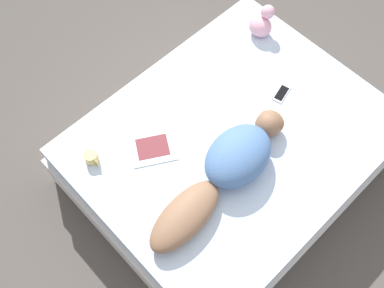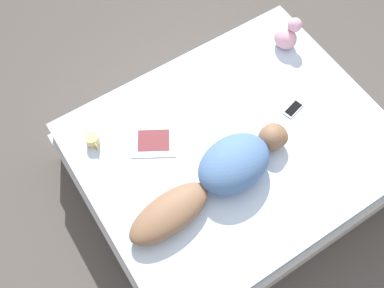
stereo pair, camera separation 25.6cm
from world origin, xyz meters
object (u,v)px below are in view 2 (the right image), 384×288
(person, at_px, (221,174))
(coffee_mug, at_px, (93,140))
(cell_phone, at_px, (293,109))
(open_magazine, at_px, (154,125))

(person, xyz_separation_m, coffee_mug, (-0.67, -0.55, -0.06))
(person, distance_m, coffee_mug, 0.87)
(coffee_mug, xyz_separation_m, cell_phone, (0.50, 1.27, -0.04))
(cell_phone, bearing_deg, person, -91.59)
(cell_phone, bearing_deg, open_magazine, -129.49)
(open_magazine, xyz_separation_m, cell_phone, (0.41, 0.87, 0.00))
(coffee_mug, bearing_deg, cell_phone, 68.29)
(coffee_mug, bearing_deg, person, 39.14)
(coffee_mug, relative_size, cell_phone, 0.74)
(open_magazine, height_order, coffee_mug, coffee_mug)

